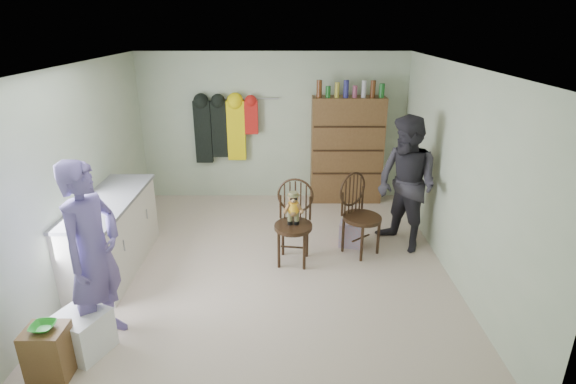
{
  "coord_description": "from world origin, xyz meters",
  "views": [
    {
      "loc": [
        0.24,
        -5.05,
        2.97
      ],
      "look_at": [
        0.25,
        0.2,
        0.95
      ],
      "focal_mm": 28.0,
      "sensor_mm": 36.0,
      "label": 1
    }
  ],
  "objects_px": {
    "chair_front": "(294,216)",
    "chair_far": "(359,211)",
    "counter": "(112,233)",
    "dresser": "(347,149)"
  },
  "relations": [
    {
      "from": "dresser",
      "to": "chair_front",
      "type": "bearing_deg",
      "value": -113.51
    },
    {
      "from": "counter",
      "to": "chair_front",
      "type": "bearing_deg",
      "value": 4.3
    },
    {
      "from": "counter",
      "to": "chair_front",
      "type": "xyz_separation_m",
      "value": [
        2.27,
        0.17,
        0.16
      ]
    },
    {
      "from": "chair_front",
      "to": "chair_far",
      "type": "distance_m",
      "value": 0.9
    },
    {
      "from": "chair_front",
      "to": "chair_far",
      "type": "height_order",
      "value": "chair_far"
    },
    {
      "from": "chair_far",
      "to": "dresser",
      "type": "relative_size",
      "value": 0.53
    },
    {
      "from": "chair_front",
      "to": "counter",
      "type": "bearing_deg",
      "value": -167.37
    },
    {
      "from": "chair_far",
      "to": "dresser",
      "type": "distance_m",
      "value": 1.91
    },
    {
      "from": "chair_far",
      "to": "chair_front",
      "type": "bearing_deg",
      "value": 157.14
    },
    {
      "from": "counter",
      "to": "chair_far",
      "type": "distance_m",
      "value": 3.17
    }
  ]
}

